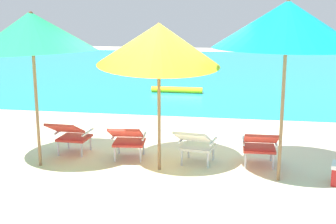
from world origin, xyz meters
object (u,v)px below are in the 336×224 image
(lounge_chair_near_left, at_px, (128,138))
(lounge_chair_far_right, at_px, (260,144))
(beach_umbrella_center, at_px, (159,44))
(beach_umbrella_right, at_px, (287,25))
(lounge_chair_near_right, at_px, (195,142))
(beach_umbrella_left, at_px, (32,33))
(swim_buoy, at_px, (177,90))
(lounge_chair_far_left, at_px, (70,134))

(lounge_chair_near_left, bearing_deg, lounge_chair_far_right, 0.84)
(lounge_chair_near_left, relative_size, beach_umbrella_center, 0.36)
(lounge_chair_near_left, xyz_separation_m, beach_umbrella_right, (2.46, -0.46, 1.90))
(lounge_chair_near_right, distance_m, beach_umbrella_left, 3.10)
(lounge_chair_near_right, relative_size, beach_umbrella_right, 0.32)
(beach_umbrella_left, bearing_deg, lounge_chair_far_right, 7.95)
(swim_buoy, xyz_separation_m, lounge_chair_near_left, (0.18, -6.62, 0.31))
(beach_umbrella_left, xyz_separation_m, beach_umbrella_right, (3.83, 0.00, 0.15))
(lounge_chair_far_left, xyz_separation_m, beach_umbrella_right, (3.53, -0.57, 1.90))
(swim_buoy, distance_m, beach_umbrella_right, 7.88)
(swim_buoy, xyz_separation_m, lounge_chair_near_right, (1.33, -6.67, 0.31))
(swim_buoy, distance_m, beach_umbrella_center, 7.23)
(beach_umbrella_center, bearing_deg, lounge_chair_far_right, 12.11)
(lounge_chair_near_right, bearing_deg, lounge_chair_far_right, 4.72)
(lounge_chair_near_right, relative_size, beach_umbrella_center, 0.36)
(lounge_chair_near_right, height_order, beach_umbrella_right, beach_umbrella_right)
(swim_buoy, height_order, beach_umbrella_right, beach_umbrella_right)
(swim_buoy, xyz_separation_m, beach_umbrella_right, (2.64, -7.08, 2.21))
(lounge_chair_far_right, bearing_deg, lounge_chair_near_right, -175.28)
(beach_umbrella_right, bearing_deg, beach_umbrella_center, 175.25)
(lounge_chair_near_right, bearing_deg, swim_buoy, 101.30)
(swim_buoy, xyz_separation_m, beach_umbrella_left, (-1.19, -7.09, 2.06))
(beach_umbrella_right, bearing_deg, lounge_chair_near_right, 162.66)
(lounge_chair_far_left, distance_m, lounge_chair_near_right, 2.22)
(lounge_chair_far_left, distance_m, beach_umbrella_center, 2.35)
(lounge_chair_near_left, xyz_separation_m, beach_umbrella_left, (-1.37, -0.46, 1.76))
(lounge_chair_far_left, xyz_separation_m, beach_umbrella_center, (1.67, -0.42, 1.60))
(swim_buoy, relative_size, lounge_chair_near_left, 1.73)
(lounge_chair_near_right, bearing_deg, beach_umbrella_right, -17.34)
(lounge_chair_far_right, height_order, beach_umbrella_left, beach_umbrella_left)
(beach_umbrella_center, bearing_deg, swim_buoy, 96.45)
(swim_buoy, height_order, beach_umbrella_left, beach_umbrella_left)
(lounge_chair_far_left, xyz_separation_m, lounge_chair_near_left, (1.07, -0.11, 0.00))
(lounge_chair_far_left, height_order, beach_umbrella_center, beach_umbrella_center)
(lounge_chair_near_left, xyz_separation_m, lounge_chair_near_right, (1.15, -0.05, 0.00))
(lounge_chair_far_left, height_order, lounge_chair_far_right, same)
(lounge_chair_near_right, xyz_separation_m, beach_umbrella_center, (-0.55, -0.25, 1.60))
(beach_umbrella_left, bearing_deg, beach_umbrella_center, 4.54)
(beach_umbrella_left, distance_m, beach_umbrella_center, 1.98)
(lounge_chair_far_right, distance_m, beach_umbrella_center, 2.27)
(lounge_chair_far_left, bearing_deg, swim_buoy, 82.26)
(lounge_chair_far_left, bearing_deg, lounge_chair_near_right, -4.24)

